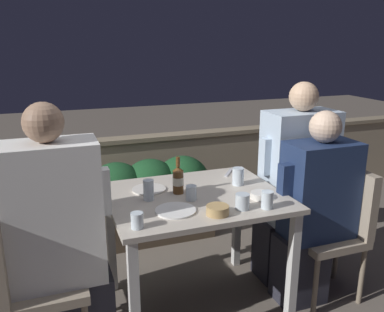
{
  "coord_description": "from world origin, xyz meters",
  "views": [
    {
      "loc": [
        -0.78,
        -2.08,
        1.62
      ],
      "look_at": [
        0.0,
        0.06,
        0.97
      ],
      "focal_mm": 38.0,
      "sensor_mm": 36.0,
      "label": 1
    }
  ],
  "objects_px": {
    "chair_right_far": "(315,203)",
    "potted_plant": "(312,190)",
    "chair_left_far": "(34,246)",
    "chair_right_near": "(338,220)",
    "beer_bottle": "(178,179)",
    "person_white_polo": "(61,237)",
    "person_navy_jumper": "(313,210)",
    "person_blue_shirt": "(294,184)",
    "chair_left_near": "(24,272)"
  },
  "relations": [
    {
      "from": "person_navy_jumper",
      "to": "beer_bottle",
      "type": "height_order",
      "value": "person_navy_jumper"
    },
    {
      "from": "person_white_polo",
      "to": "chair_left_near",
      "type": "bearing_deg",
      "value": 180.0
    },
    {
      "from": "chair_right_near",
      "to": "person_navy_jumper",
      "type": "bearing_deg",
      "value": -180.0
    },
    {
      "from": "person_navy_jumper",
      "to": "chair_right_far",
      "type": "height_order",
      "value": "person_navy_jumper"
    },
    {
      "from": "potted_plant",
      "to": "person_white_polo",
      "type": "bearing_deg",
      "value": -160.97
    },
    {
      "from": "chair_right_near",
      "to": "beer_bottle",
      "type": "bearing_deg",
      "value": 167.47
    },
    {
      "from": "person_white_polo",
      "to": "chair_left_far",
      "type": "xyz_separation_m",
      "value": [
        -0.14,
        0.26,
        -0.16
      ]
    },
    {
      "from": "chair_left_near",
      "to": "beer_bottle",
      "type": "height_order",
      "value": "beer_bottle"
    },
    {
      "from": "person_blue_shirt",
      "to": "potted_plant",
      "type": "bearing_deg",
      "value": 42.05
    },
    {
      "from": "chair_left_far",
      "to": "chair_right_near",
      "type": "height_order",
      "value": "same"
    },
    {
      "from": "person_blue_shirt",
      "to": "potted_plant",
      "type": "distance_m",
      "value": 0.72
    },
    {
      "from": "person_blue_shirt",
      "to": "chair_right_far",
      "type": "bearing_deg",
      "value": 0.0
    },
    {
      "from": "chair_left_far",
      "to": "chair_left_near",
      "type": "bearing_deg",
      "value": -99.58
    },
    {
      "from": "chair_left_near",
      "to": "chair_left_far",
      "type": "relative_size",
      "value": 1.0
    },
    {
      "from": "person_white_polo",
      "to": "potted_plant",
      "type": "relative_size",
      "value": 2.01
    },
    {
      "from": "chair_left_near",
      "to": "person_navy_jumper",
      "type": "height_order",
      "value": "person_navy_jumper"
    },
    {
      "from": "chair_left_far",
      "to": "chair_right_near",
      "type": "bearing_deg",
      "value": -9.27
    },
    {
      "from": "chair_left_far",
      "to": "chair_right_far",
      "type": "distance_m",
      "value": 1.86
    },
    {
      "from": "chair_left_far",
      "to": "beer_bottle",
      "type": "xyz_separation_m",
      "value": [
        0.83,
        -0.08,
        0.32
      ]
    },
    {
      "from": "chair_right_far",
      "to": "potted_plant",
      "type": "height_order",
      "value": "chair_right_far"
    },
    {
      "from": "person_white_polo",
      "to": "chair_right_near",
      "type": "relative_size",
      "value": 1.58
    },
    {
      "from": "chair_right_far",
      "to": "chair_right_near",
      "type": "bearing_deg",
      "value": -97.75
    },
    {
      "from": "chair_right_far",
      "to": "person_blue_shirt",
      "type": "xyz_separation_m",
      "value": [
        -0.19,
        -0.0,
        0.17
      ]
    },
    {
      "from": "chair_right_far",
      "to": "person_blue_shirt",
      "type": "distance_m",
      "value": 0.25
    },
    {
      "from": "chair_right_far",
      "to": "person_blue_shirt",
      "type": "relative_size",
      "value": 0.62
    },
    {
      "from": "chair_left_near",
      "to": "beer_bottle",
      "type": "bearing_deg",
      "value": 12.11
    },
    {
      "from": "chair_left_near",
      "to": "chair_right_near",
      "type": "relative_size",
      "value": 1.0
    },
    {
      "from": "chair_left_near",
      "to": "chair_right_near",
      "type": "xyz_separation_m",
      "value": [
        1.87,
        -0.04,
        0.0
      ]
    },
    {
      "from": "chair_left_far",
      "to": "beer_bottle",
      "type": "bearing_deg",
      "value": -5.24
    },
    {
      "from": "chair_left_near",
      "to": "person_white_polo",
      "type": "relative_size",
      "value": 0.63
    },
    {
      "from": "beer_bottle",
      "to": "chair_right_far",
      "type": "bearing_deg",
      "value": 3.66
    },
    {
      "from": "person_white_polo",
      "to": "chair_right_far",
      "type": "relative_size",
      "value": 1.58
    },
    {
      "from": "chair_right_near",
      "to": "chair_right_far",
      "type": "relative_size",
      "value": 1.0
    },
    {
      "from": "chair_left_far",
      "to": "chair_right_near",
      "type": "distance_m",
      "value": 1.85
    },
    {
      "from": "chair_left_far",
      "to": "chair_right_far",
      "type": "height_order",
      "value": "same"
    },
    {
      "from": "person_blue_shirt",
      "to": "beer_bottle",
      "type": "relative_size",
      "value": 6.17
    },
    {
      "from": "person_blue_shirt",
      "to": "potted_plant",
      "type": "relative_size",
      "value": 2.03
    },
    {
      "from": "chair_right_near",
      "to": "chair_left_far",
      "type": "bearing_deg",
      "value": 170.73
    },
    {
      "from": "person_white_polo",
      "to": "person_navy_jumper",
      "type": "relative_size",
      "value": 1.1
    },
    {
      "from": "chair_left_near",
      "to": "chair_right_near",
      "type": "height_order",
      "value": "same"
    },
    {
      "from": "chair_left_far",
      "to": "person_blue_shirt",
      "type": "height_order",
      "value": "person_blue_shirt"
    },
    {
      "from": "chair_left_far",
      "to": "chair_right_near",
      "type": "relative_size",
      "value": 1.0
    },
    {
      "from": "chair_left_far",
      "to": "potted_plant",
      "type": "relative_size",
      "value": 1.27
    },
    {
      "from": "chair_right_near",
      "to": "person_blue_shirt",
      "type": "height_order",
      "value": "person_blue_shirt"
    },
    {
      "from": "chair_left_far",
      "to": "beer_bottle",
      "type": "relative_size",
      "value": 3.86
    },
    {
      "from": "person_navy_jumper",
      "to": "beer_bottle",
      "type": "distance_m",
      "value": 0.86
    },
    {
      "from": "person_navy_jumper",
      "to": "potted_plant",
      "type": "height_order",
      "value": "person_navy_jumper"
    },
    {
      "from": "person_blue_shirt",
      "to": "potted_plant",
      "type": "height_order",
      "value": "person_blue_shirt"
    },
    {
      "from": "chair_left_far",
      "to": "person_blue_shirt",
      "type": "relative_size",
      "value": 0.62
    },
    {
      "from": "chair_right_far",
      "to": "potted_plant",
      "type": "relative_size",
      "value": 1.27
    }
  ]
}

